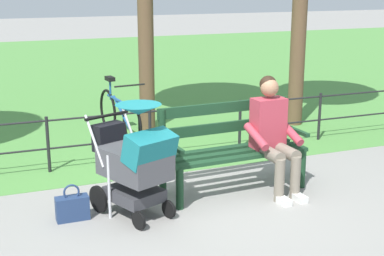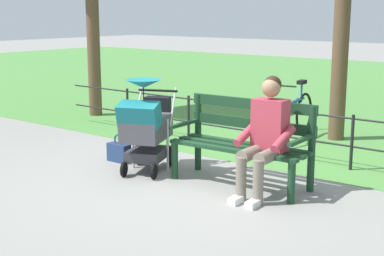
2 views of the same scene
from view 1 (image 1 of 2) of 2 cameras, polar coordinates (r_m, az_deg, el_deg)
ground_plane at (r=6.03m, az=-0.29°, el=-7.22°), size 60.00×60.00×0.00m
grass_lawn at (r=14.33m, az=-13.16°, el=5.53°), size 40.00×16.00×0.01m
park_bench at (r=6.16m, az=4.00°, el=-1.59°), size 1.62×0.67×0.96m
person_on_bench at (r=6.11m, az=8.36°, el=-0.38°), size 0.55×0.74×1.28m
stroller at (r=5.44m, az=-5.89°, el=-3.17°), size 0.79×1.00×1.15m
handbag at (r=5.60m, az=-12.22°, el=-8.01°), size 0.32×0.14×0.37m
park_fence at (r=7.24m, az=-2.25°, el=0.12°), size 7.76×0.04×0.70m
bicycle at (r=8.18m, az=-7.51°, el=1.34°), size 0.44×1.65×0.89m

